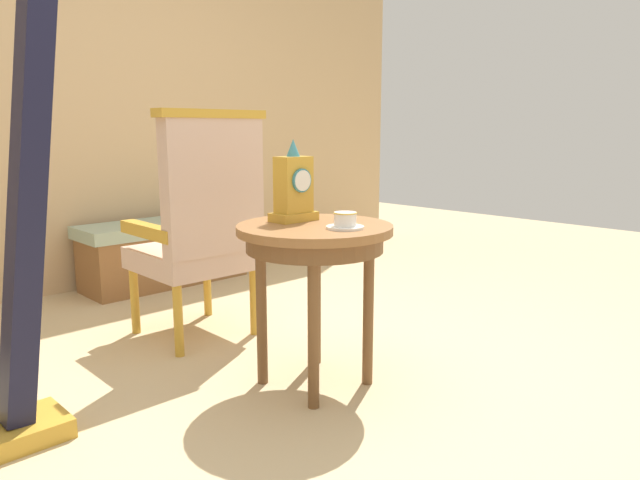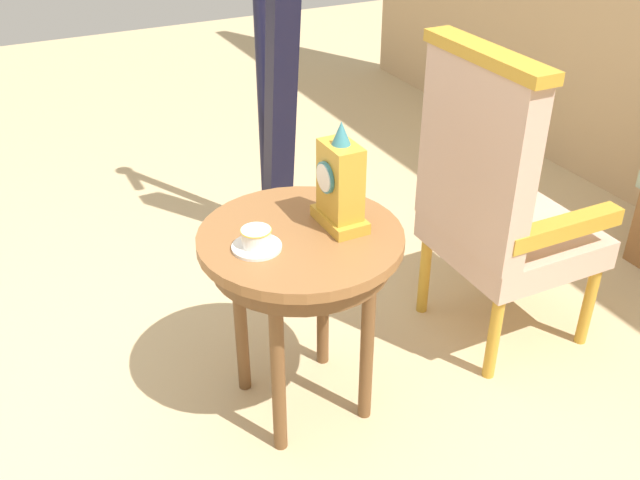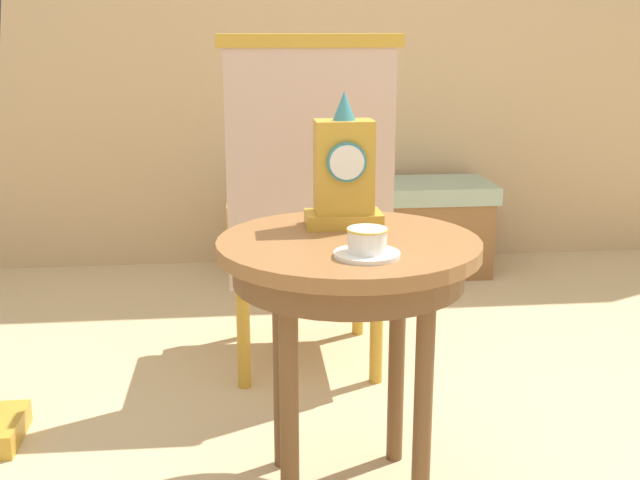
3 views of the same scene
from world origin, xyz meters
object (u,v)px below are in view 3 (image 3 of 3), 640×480
Objects in this scene: teacup_left at (367,244)px; window_bench at (372,228)px; mantel_clock at (344,173)px; side_table at (348,274)px; armchair at (307,204)px.

teacup_left reaches higher than window_bench.
teacup_left is 0.44× the size of mantel_clock.
mantel_clock is 1.90m from window_bench.
side_table is 4.61× the size of teacup_left.
side_table is at bearing 97.20° from teacup_left.
window_bench is at bearing 69.71° from armchair.
armchair is at bearing -110.29° from window_bench.
side_table is at bearing -92.07° from mantel_clock.
mantel_clock is at bearing 87.93° from side_table.
mantel_clock is at bearing 92.91° from teacup_left.
teacup_left is 0.13× the size of window_bench.
side_table reaches higher than window_bench.
mantel_clock is 0.29× the size of armchair.
teacup_left is (0.02, -0.15, 0.12)m from side_table.
armchair reaches higher than side_table.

